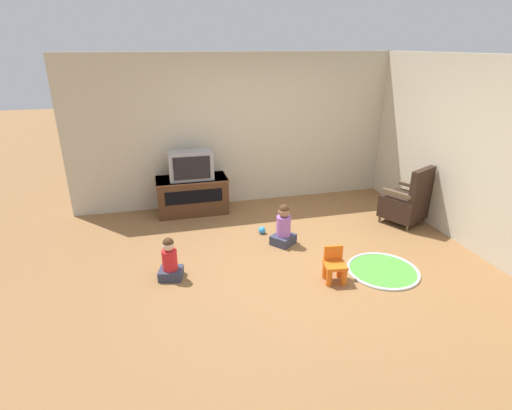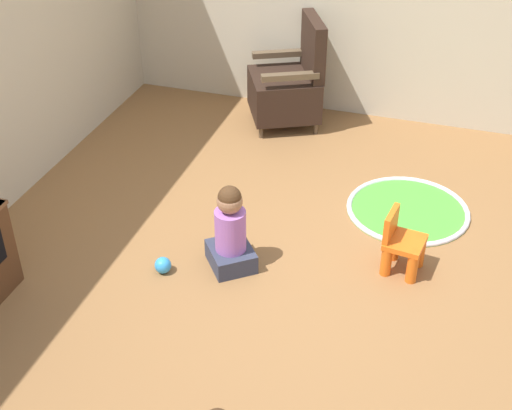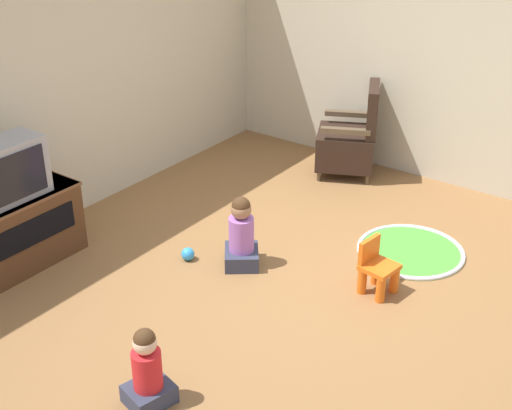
# 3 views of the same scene
# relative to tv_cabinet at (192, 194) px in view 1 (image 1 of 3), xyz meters

# --- Properties ---
(ground_plane) EXTENTS (30.00, 30.00, 0.00)m
(ground_plane) POSITION_rel_tv_cabinet_xyz_m (1.07, -1.97, -0.31)
(ground_plane) COLOR olive
(wall_back) EXTENTS (5.58, 0.12, 2.52)m
(wall_back) POSITION_rel_tv_cabinet_xyz_m (0.86, 0.35, 0.95)
(wall_back) COLOR beige
(wall_back) RESTS_ON ground_plane
(wall_right) EXTENTS (0.12, 5.38, 2.52)m
(wall_right) POSITION_rel_tv_cabinet_xyz_m (3.59, -2.28, 0.95)
(wall_right) COLOR beige
(wall_right) RESTS_ON ground_plane
(tv_cabinet) EXTENTS (1.15, 0.56, 0.60)m
(tv_cabinet) POSITION_rel_tv_cabinet_xyz_m (0.00, 0.00, 0.00)
(tv_cabinet) COLOR #4C2D19
(tv_cabinet) RESTS_ON ground_plane
(television) EXTENTS (0.70, 0.33, 0.46)m
(television) POSITION_rel_tv_cabinet_xyz_m (0.00, -0.06, 0.52)
(television) COLOR #939399
(television) RESTS_ON tv_cabinet
(black_armchair) EXTENTS (0.75, 0.76, 0.94)m
(black_armchair) POSITION_rel_tv_cabinet_xyz_m (3.17, -1.29, 0.05)
(black_armchair) COLOR brown
(black_armchair) RESTS_ON ground_plane
(yellow_kid_chair) EXTENTS (0.28, 0.27, 0.42)m
(yellow_kid_chair) POSITION_rel_tv_cabinet_xyz_m (1.40, -2.52, -0.13)
(yellow_kid_chair) COLOR orange
(yellow_kid_chair) RESTS_ON ground_plane
(play_mat) EXTENTS (0.89, 0.89, 0.04)m
(play_mat) POSITION_rel_tv_cabinet_xyz_m (2.08, -2.49, -0.30)
(play_mat) COLOR green
(play_mat) RESTS_ON ground_plane
(child_watching_left) EXTENTS (0.32, 0.30, 0.54)m
(child_watching_left) POSITION_rel_tv_cabinet_xyz_m (-0.48, -1.98, -0.08)
(child_watching_left) COLOR #33384C
(child_watching_left) RESTS_ON ground_plane
(child_watching_center) EXTENTS (0.40, 0.40, 0.60)m
(child_watching_center) POSITION_rel_tv_cabinet_xyz_m (1.11, -1.48, -0.05)
(child_watching_center) COLOR #33384C
(child_watching_center) RESTS_ON ground_plane
(toy_ball) EXTENTS (0.11, 0.11, 0.11)m
(toy_ball) POSITION_rel_tv_cabinet_xyz_m (0.90, -1.09, -0.26)
(toy_ball) COLOR #3399E5
(toy_ball) RESTS_ON ground_plane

